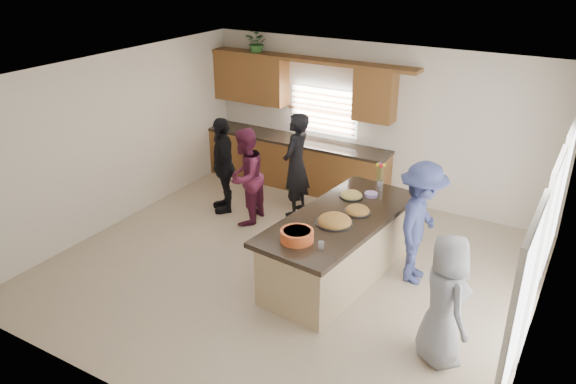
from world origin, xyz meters
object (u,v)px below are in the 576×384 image
Objects in this scene: island at (339,248)px; woman_left_back at (296,165)px; salad_bowl at (297,235)px; woman_right_back at (420,223)px; woman_right_front at (444,301)px; woman_left_front at (223,165)px; woman_left_mid at (245,177)px.

woman_left_back is at bearing 142.55° from island.
woman_right_back is at bearing 50.55° from salad_bowl.
woman_right_back is at bearing -13.53° from woman_right_front.
island is 2.02m from woman_right_front.
woman_right_front is (4.40, -1.93, -0.06)m from woman_left_front.
woman_right_front reaches higher than salad_bowl.
woman_left_back is (-1.52, 1.44, 0.45)m from island.
woman_right_back reaches higher than woman_left_mid.
salad_bowl is 2.54m from woman_left_mid.
woman_right_front is at bearing 57.29° from woman_left_mid.
island is at bearing 112.72° from woman_right_back.
salad_bowl is 1.91m from woman_right_front.
woman_left_front is at bearing -116.46° from woman_left_mid.
woman_right_front is (3.24, -2.42, -0.12)m from woman_left_back.
woman_left_mid is 0.97× the size of woman_left_front.
woman_left_back reaches higher than island.
island is 1.08m from salad_bowl.
woman_right_front is at bearing -156.18° from woman_right_back.
woman_left_back reaches higher than woman_right_back.
woman_right_back reaches higher than woman_left_front.
island is 2.24m from woman_left_mid.
woman_left_front is 0.96× the size of woman_right_back.
woman_left_front reaches higher than salad_bowl.
island is 1.67× the size of woman_left_front.
woman_left_front is 3.67m from woman_right_back.
woman_left_mid is at bearing 24.52° from woman_right_front.
island is 1.55× the size of woman_left_back.
salad_bowl is at bearing -94.64° from island.
woman_right_back is 1.65m from woman_right_front.
woman_right_back is at bearing 76.70° from woman_left_mid.
woman_left_mid is at bearing -44.12° from woman_left_back.
woman_left_front is at bearing 143.61° from salad_bowl.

